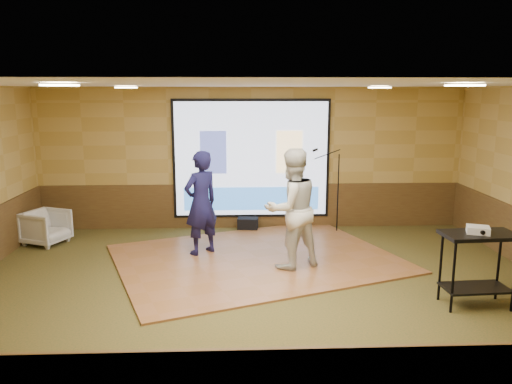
{
  "coord_description": "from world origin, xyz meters",
  "views": [
    {
      "loc": [
        -0.33,
        -7.02,
        2.91
      ],
      "look_at": [
        -0.01,
        0.91,
        1.3
      ],
      "focal_mm": 35.0,
      "sensor_mm": 36.0,
      "label": 1
    }
  ],
  "objects_px": {
    "dance_floor": "(256,258)",
    "banquet_chair": "(46,227)",
    "player_right": "(292,209)",
    "mic_stand": "(335,209)",
    "av_table": "(478,254)",
    "projector": "(478,230)",
    "projector_screen": "(251,160)",
    "player_left": "(201,203)",
    "duffel_bag": "(248,224)"
  },
  "relations": [
    {
      "from": "dance_floor",
      "to": "banquet_chair",
      "type": "height_order",
      "value": "banquet_chair"
    },
    {
      "from": "player_right",
      "to": "mic_stand",
      "type": "xyz_separation_m",
      "value": [
        1.15,
        2.14,
        -0.53
      ]
    },
    {
      "from": "av_table",
      "to": "projector",
      "type": "height_order",
      "value": "projector"
    },
    {
      "from": "dance_floor",
      "to": "banquet_chair",
      "type": "bearing_deg",
      "value": 164.88
    },
    {
      "from": "projector_screen",
      "to": "dance_floor",
      "type": "xyz_separation_m",
      "value": [
        0.02,
        -2.1,
        -1.46
      ]
    },
    {
      "from": "player_left",
      "to": "av_table",
      "type": "distance_m",
      "value": 4.55
    },
    {
      "from": "player_left",
      "to": "banquet_chair",
      "type": "distance_m",
      "value": 3.21
    },
    {
      "from": "player_right",
      "to": "duffel_bag",
      "type": "distance_m",
      "value": 2.63
    },
    {
      "from": "dance_floor",
      "to": "projector",
      "type": "relative_size",
      "value": 16.32
    },
    {
      "from": "av_table",
      "to": "banquet_chair",
      "type": "relative_size",
      "value": 1.43
    },
    {
      "from": "duffel_bag",
      "to": "projector",
      "type": "bearing_deg",
      "value": -52.91
    },
    {
      "from": "player_left",
      "to": "dance_floor",
      "type": "bearing_deg",
      "value": 123.52
    },
    {
      "from": "dance_floor",
      "to": "player_left",
      "type": "relative_size",
      "value": 2.51
    },
    {
      "from": "player_left",
      "to": "av_table",
      "type": "height_order",
      "value": "player_left"
    },
    {
      "from": "projector",
      "to": "banquet_chair",
      "type": "xyz_separation_m",
      "value": [
        -6.91,
        3.13,
        -0.75
      ]
    },
    {
      "from": "projector",
      "to": "duffel_bag",
      "type": "bearing_deg",
      "value": 148.2
    },
    {
      "from": "av_table",
      "to": "duffel_bag",
      "type": "xyz_separation_m",
      "value": [
        -3.03,
        3.95,
        -0.61
      ]
    },
    {
      "from": "projector",
      "to": "av_table",
      "type": "bearing_deg",
      "value": 29.07
    },
    {
      "from": "player_right",
      "to": "banquet_chair",
      "type": "bearing_deg",
      "value": -44.27
    },
    {
      "from": "player_left",
      "to": "player_right",
      "type": "height_order",
      "value": "player_right"
    },
    {
      "from": "dance_floor",
      "to": "projector",
      "type": "bearing_deg",
      "value": -35.33
    },
    {
      "from": "player_left",
      "to": "mic_stand",
      "type": "bearing_deg",
      "value": 167.8
    },
    {
      "from": "projector_screen",
      "to": "duffel_bag",
      "type": "height_order",
      "value": "projector_screen"
    },
    {
      "from": "player_left",
      "to": "av_table",
      "type": "bearing_deg",
      "value": 109.72
    },
    {
      "from": "player_right",
      "to": "av_table",
      "type": "xyz_separation_m",
      "value": [
        2.37,
        -1.57,
        -0.28
      ]
    },
    {
      "from": "player_right",
      "to": "projector",
      "type": "bearing_deg",
      "value": 120.5
    },
    {
      "from": "dance_floor",
      "to": "duffel_bag",
      "type": "height_order",
      "value": "duffel_bag"
    },
    {
      "from": "projector_screen",
      "to": "player_left",
      "type": "xyz_separation_m",
      "value": [
        -0.95,
        -1.8,
        -0.51
      ]
    },
    {
      "from": "player_left",
      "to": "banquet_chair",
      "type": "xyz_separation_m",
      "value": [
        -3.05,
        0.78,
        -0.63
      ]
    },
    {
      "from": "projector",
      "to": "banquet_chair",
      "type": "height_order",
      "value": "projector"
    },
    {
      "from": "projector_screen",
      "to": "banquet_chair",
      "type": "xyz_separation_m",
      "value": [
        -4.0,
        -1.01,
        -1.14
      ]
    },
    {
      "from": "dance_floor",
      "to": "player_right",
      "type": "relative_size",
      "value": 2.36
    },
    {
      "from": "projector_screen",
      "to": "mic_stand",
      "type": "distance_m",
      "value": 2.03
    },
    {
      "from": "projector",
      "to": "mic_stand",
      "type": "distance_m",
      "value": 3.94
    },
    {
      "from": "projector_screen",
      "to": "player_right",
      "type": "xyz_separation_m",
      "value": [
        0.58,
        -2.57,
        -0.45
      ]
    },
    {
      "from": "player_right",
      "to": "av_table",
      "type": "bearing_deg",
      "value": 120.98
    },
    {
      "from": "duffel_bag",
      "to": "dance_floor",
      "type": "bearing_deg",
      "value": -86.91
    },
    {
      "from": "projector_screen",
      "to": "player_right",
      "type": "relative_size",
      "value": 1.68
    },
    {
      "from": "av_table",
      "to": "mic_stand",
      "type": "distance_m",
      "value": 3.91
    },
    {
      "from": "projector_screen",
      "to": "duffel_bag",
      "type": "distance_m",
      "value": 1.36
    },
    {
      "from": "av_table",
      "to": "mic_stand",
      "type": "bearing_deg",
      "value": 108.19
    },
    {
      "from": "dance_floor",
      "to": "av_table",
      "type": "bearing_deg",
      "value": -34.93
    },
    {
      "from": "dance_floor",
      "to": "banquet_chair",
      "type": "relative_size",
      "value": 6.42
    },
    {
      "from": "mic_stand",
      "to": "player_right",
      "type": "bearing_deg",
      "value": -116.46
    },
    {
      "from": "duffel_bag",
      "to": "projector_screen",
      "type": "bearing_deg",
      "value": 65.92
    },
    {
      "from": "player_left",
      "to": "av_table",
      "type": "xyz_separation_m",
      "value": [
        3.9,
        -2.34,
        -0.22
      ]
    },
    {
      "from": "projector_screen",
      "to": "projector",
      "type": "bearing_deg",
      "value": -54.94
    },
    {
      "from": "player_left",
      "to": "mic_stand",
      "type": "height_order",
      "value": "player_left"
    },
    {
      "from": "duffel_bag",
      "to": "mic_stand",
      "type": "bearing_deg",
      "value": -7.6
    },
    {
      "from": "projector_screen",
      "to": "av_table",
      "type": "distance_m",
      "value": 5.13
    }
  ]
}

